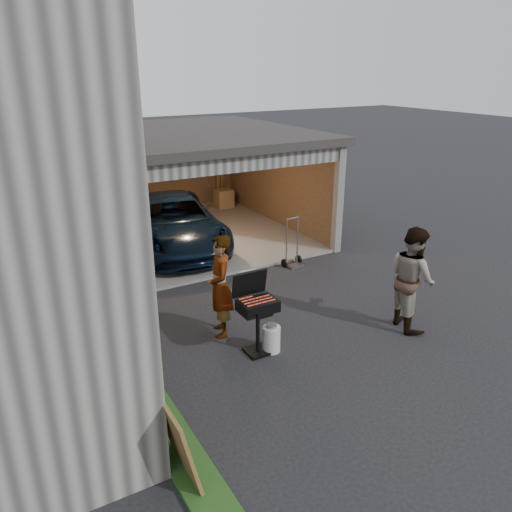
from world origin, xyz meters
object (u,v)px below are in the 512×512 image
at_px(minivan, 173,224).
at_px(man, 412,278).
at_px(propane_tank, 271,339).
at_px(hand_truck, 293,257).
at_px(bbq_grill, 257,308).
at_px(plywood_panel, 177,439).
at_px(woman, 220,286).

xyz_separation_m(minivan, man, (2.21, -6.04, 0.30)).
height_order(propane_tank, hand_truck, hand_truck).
bearing_deg(bbq_grill, minivan, 83.20).
bearing_deg(hand_truck, man, -92.94).
distance_m(man, bbq_grill, 2.92).
bearing_deg(bbq_grill, man, -11.70).
relative_size(man, hand_truck, 1.58).
xyz_separation_m(propane_tank, hand_truck, (2.43, 2.98, 0.01)).
bearing_deg(plywood_panel, woman, 55.24).
height_order(bbq_grill, plywood_panel, bbq_grill).
xyz_separation_m(plywood_panel, hand_truck, (4.79, 4.77, -0.29)).
bearing_deg(minivan, hand_truck, -42.96).
xyz_separation_m(bbq_grill, hand_truck, (2.65, 2.88, -0.59)).
height_order(plywood_panel, hand_truck, hand_truck).
bearing_deg(propane_tank, woman, 115.97).
xyz_separation_m(man, plywood_panel, (-5.00, -1.30, -0.43)).
bearing_deg(man, plywood_panel, 119.57).
bearing_deg(hand_truck, woman, -151.31).
bearing_deg(woman, man, 82.93).
bearing_deg(minivan, bbq_grill, -87.70).
bearing_deg(bbq_grill, plywood_panel, -138.53).
bearing_deg(propane_tank, plywood_panel, -142.91).
height_order(woman, propane_tank, woman).
distance_m(propane_tank, plywood_panel, 2.98).
height_order(woman, hand_truck, woman).
relative_size(minivan, woman, 2.55).
bearing_deg(woman, hand_truck, 142.85).
bearing_deg(plywood_panel, minivan, 69.18).
xyz_separation_m(man, bbq_grill, (-2.86, 0.59, -0.13)).
relative_size(minivan, propane_tank, 10.41).
xyz_separation_m(woman, hand_truck, (2.89, 2.03, -0.69)).
xyz_separation_m(woman, propane_tank, (0.46, -0.95, -0.69)).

